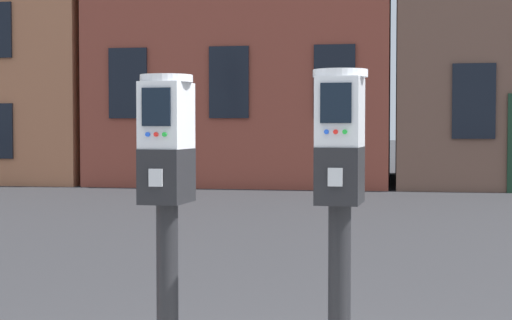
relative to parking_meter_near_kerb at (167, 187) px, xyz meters
name	(u,v)px	position (x,y,z in m)	size (l,w,h in m)	color
parking_meter_near_kerb	(167,187)	(0.00, 0.00, 0.00)	(0.23, 0.26, 1.48)	black
parking_meter_twin_adjacent	(340,187)	(0.71, 0.00, 0.01)	(0.23, 0.26, 1.49)	black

